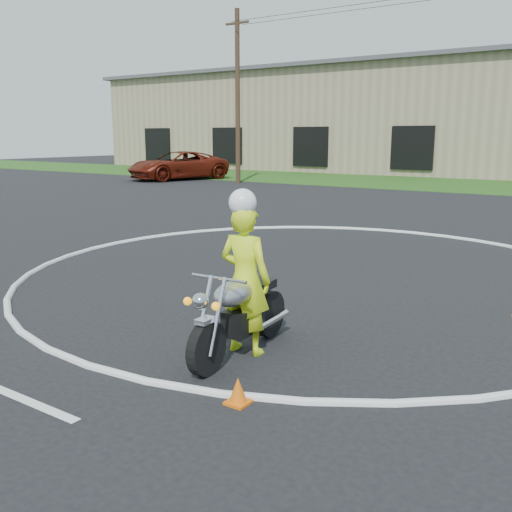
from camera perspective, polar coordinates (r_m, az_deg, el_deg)
The scene contains 6 objects.
ground at distance 9.60m, azimuth -2.45°, elevation -5.25°, with size 120.00×120.00×0.00m, color black.
course_markings at distance 12.49m, azimuth 17.84°, elevation -1.72°, with size 19.05×19.05×0.12m.
primary_motorcycle at distance 7.45m, azimuth -1.67°, elevation -5.75°, with size 0.78×2.24×1.18m.
rider_primary_grp at distance 7.43m, azimuth -1.11°, elevation -1.93°, with size 0.75×0.52×2.19m.
pickup_grp at distance 38.09m, azimuth -7.82°, elevation 8.95°, with size 5.00×7.21×1.83m.
warehouse at distance 52.87m, azimuth 7.87°, elevation 13.28°, with size 41.00×17.00×8.30m.
Camera 1 is at (5.46, -7.36, 2.84)m, focal length 40.00 mm.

